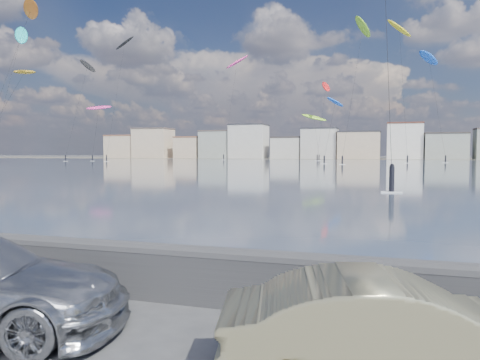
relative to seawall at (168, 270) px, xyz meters
name	(u,v)px	position (x,y,z in m)	size (l,w,h in m)	color
bay_water	(365,166)	(0.00, 88.80, -0.58)	(500.00, 177.00, 0.00)	#354053
far_shore_strip	(375,159)	(0.00, 197.30, -0.57)	(500.00, 60.00, 0.00)	#4C473D
seawall	(168,270)	(0.00, 0.00, 0.00)	(400.00, 0.36, 1.08)	#28282B
far_buildings	(378,144)	(1.31, 183.30, 5.44)	(240.79, 13.26, 14.60)	#CCB293
car_champagne	(395,334)	(3.97, -2.21, 0.09)	(1.42, 4.07, 1.34)	tan
kitesurfer_0	(87,67)	(-89.82, 125.37, 30.04)	(8.70, 17.43, 34.03)	black
kitesurfer_1	(399,30)	(6.90, 123.37, 34.15)	(8.12, 13.15, 37.54)	yellow
kitesurfer_2	(429,59)	(14.97, 132.63, 27.82)	(8.02, 15.54, 31.07)	blue
kitesurfer_4	(124,45)	(-76.64, 126.46, 36.36)	(7.36, 17.48, 40.22)	black
kitesurfer_5	(335,103)	(-8.58, 114.27, 14.63)	(5.18, 16.71, 17.04)	blue
kitesurfer_6	(326,87)	(-15.66, 153.08, 23.99)	(4.66, 19.78, 27.70)	red
kitesurfer_8	(31,10)	(-72.32, 79.93, 33.77)	(8.98, 21.14, 36.35)	orange
kitesurfer_10	(363,29)	(-1.60, 105.15, 30.46)	(6.74, 11.95, 33.83)	#8CD826
kitesurfer_11	(21,36)	(-82.80, 88.48, 30.89)	(8.48, 13.35, 35.34)	#19BFBF
kitesurfer_12	(99,108)	(-84.47, 123.41, 16.22)	(8.79, 10.45, 18.23)	#E5338C
kitesurfer_13	(25,73)	(-85.11, 91.89, 22.58)	(5.84, 21.40, 24.71)	#BF8C19
kitesurfer_14	(314,118)	(-19.80, 155.17, 13.96)	(8.80, 13.65, 16.68)	#8CD826
kitesurfer_15	(237,63)	(-48.14, 156.25, 34.51)	(8.79, 12.11, 38.45)	#E5338C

